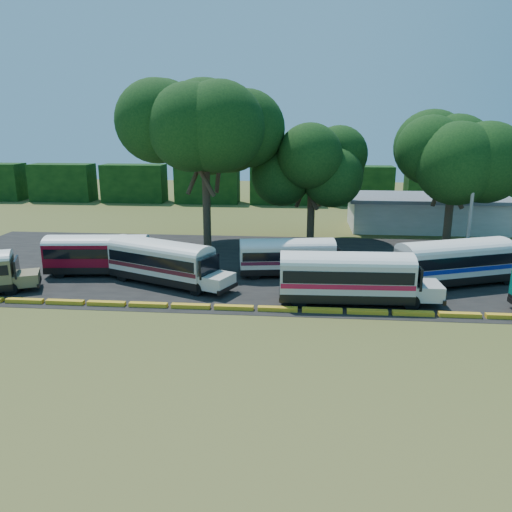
# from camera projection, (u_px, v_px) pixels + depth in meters

# --- Properties ---
(ground) EXTENTS (160.00, 160.00, 0.00)m
(ground) POSITION_uv_depth(u_px,v_px,m) (254.00, 316.00, 33.05)
(ground) COLOR #41501A
(ground) RESTS_ON ground
(asphalt_strip) EXTENTS (64.00, 24.00, 0.02)m
(asphalt_strip) POSITION_uv_depth(u_px,v_px,m) (278.00, 266.00, 44.51)
(asphalt_strip) COLOR black
(asphalt_strip) RESTS_ON ground
(curb) EXTENTS (53.70, 0.45, 0.30)m
(curb) POSITION_uv_depth(u_px,v_px,m) (256.00, 308.00, 33.97)
(curb) COLOR gold
(curb) RESTS_ON ground
(terminal_building) EXTENTS (19.00, 9.00, 4.00)m
(terminal_building) POSITION_uv_depth(u_px,v_px,m) (427.00, 212.00, 59.84)
(terminal_building) COLOR silver
(terminal_building) RESTS_ON ground
(treeline_backdrop) EXTENTS (130.00, 4.00, 6.00)m
(treeline_backdrop) POSITION_uv_depth(u_px,v_px,m) (283.00, 185.00, 78.48)
(treeline_backdrop) COLOR black
(treeline_backdrop) RESTS_ON ground
(bus_red) EXTENTS (10.47, 3.60, 3.37)m
(bus_red) POSITION_uv_depth(u_px,v_px,m) (100.00, 252.00, 41.69)
(bus_red) COLOR black
(bus_red) RESTS_ON ground
(bus_cream_west) EXTENTS (10.82, 6.72, 3.51)m
(bus_cream_west) POSITION_uv_depth(u_px,v_px,m) (163.00, 260.00, 39.16)
(bus_cream_west) COLOR black
(bus_cream_west) RESTS_ON ground
(bus_cream_east) EXTENTS (9.83, 3.76, 3.15)m
(bus_cream_east) POSITION_uv_depth(u_px,v_px,m) (289.00, 255.00, 41.40)
(bus_cream_east) COLOR black
(bus_cream_east) RESTS_ON ground
(bus_white_red) EXTENTS (11.35, 3.13, 3.70)m
(bus_white_red) POSITION_uv_depth(u_px,v_px,m) (349.00, 275.00, 34.85)
(bus_white_red) COLOR black
(bus_white_red) RESTS_ON ground
(bus_white_blue) EXTENTS (11.31, 6.48, 3.64)m
(bus_white_blue) POSITION_uv_depth(u_px,v_px,m) (457.00, 260.00, 38.86)
(bus_white_blue) COLOR black
(bus_white_blue) RESTS_ON ground
(tree_west) EXTENTS (12.13, 12.13, 16.61)m
(tree_west) POSITION_uv_depth(u_px,v_px,m) (205.00, 126.00, 48.22)
(tree_west) COLOR #332119
(tree_west) RESTS_ON ground
(tree_center) EXTENTS (8.82, 8.82, 11.57)m
(tree_center) POSITION_uv_depth(u_px,v_px,m) (312.00, 164.00, 51.88)
(tree_center) COLOR #332119
(tree_center) RESTS_ON ground
(tree_east) EXTENTS (10.04, 10.04, 13.30)m
(tree_east) POSITION_uv_depth(u_px,v_px,m) (455.00, 153.00, 48.80)
(tree_east) COLOR #332119
(tree_east) RESTS_ON ground
(utility_pole) EXTENTS (1.60, 0.30, 8.39)m
(utility_pole) POSITION_uv_depth(u_px,v_px,m) (470.00, 216.00, 44.61)
(utility_pole) COLOR gray
(utility_pole) RESTS_ON ground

